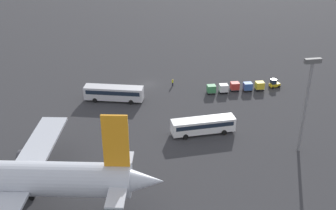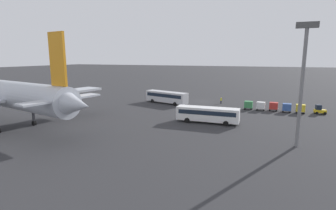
# 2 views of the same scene
# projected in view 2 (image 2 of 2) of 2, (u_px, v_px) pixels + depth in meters

# --- Properties ---
(ground_plane) EXTENTS (600.00, 600.00, 0.00)m
(ground_plane) POSITION_uv_depth(u_px,v_px,m) (203.00, 101.00, 76.94)
(ground_plane) COLOR #2D2D30
(airplane) EXTENTS (42.74, 36.54, 16.35)m
(airplane) POSITION_uv_depth(u_px,v_px,m) (10.00, 95.00, 46.84)
(airplane) COLOR #B2B7C1
(airplane) RESTS_ON ground
(shuttle_bus_near) EXTENTS (13.21, 6.38, 3.31)m
(shuttle_bus_near) POSITION_uv_depth(u_px,v_px,m) (167.00, 96.00, 72.97)
(shuttle_bus_near) COLOR silver
(shuttle_bus_near) RESTS_ON ground
(shuttle_bus_far) EXTENTS (12.26, 3.50, 3.08)m
(shuttle_bus_far) POSITION_uv_depth(u_px,v_px,m) (208.00, 114.00, 51.52)
(shuttle_bus_far) COLOR white
(shuttle_bus_far) RESTS_ON ground
(baggage_tug) EXTENTS (2.58, 1.97, 2.10)m
(baggage_tug) POSITION_uv_depth(u_px,v_px,m) (319.00, 110.00, 59.67)
(baggage_tug) COLOR gold
(baggage_tug) RESTS_ON ground
(worker_person) EXTENTS (0.38, 0.38, 1.74)m
(worker_person) POSITION_uv_depth(u_px,v_px,m) (221.00, 100.00, 72.96)
(worker_person) COLOR #1E1E2D
(worker_person) RESTS_ON ground
(cargo_cart_yellow) EXTENTS (2.08, 1.78, 2.06)m
(cargo_cart_yellow) POSITION_uv_depth(u_px,v_px,m) (300.00, 108.00, 60.30)
(cargo_cart_yellow) COLOR #38383D
(cargo_cart_yellow) RESTS_ON ground
(cargo_cart_blue) EXTENTS (2.08, 1.78, 2.06)m
(cargo_cart_blue) POSITION_uv_depth(u_px,v_px,m) (287.00, 107.00, 61.38)
(cargo_cart_blue) COLOR #38383D
(cargo_cart_blue) RESTS_ON ground
(cargo_cart_red) EXTENTS (2.08, 1.78, 2.06)m
(cargo_cart_red) POSITION_uv_depth(u_px,v_px,m) (274.00, 106.00, 63.06)
(cargo_cart_red) COLOR #38383D
(cargo_cart_red) RESTS_ON ground
(cargo_cart_white) EXTENTS (2.08, 1.78, 2.06)m
(cargo_cart_white) POSITION_uv_depth(u_px,v_px,m) (261.00, 106.00, 63.57)
(cargo_cart_white) COLOR #38383D
(cargo_cart_white) RESTS_ON ground
(cargo_cart_green) EXTENTS (2.08, 1.78, 2.06)m
(cargo_cart_green) POSITION_uv_depth(u_px,v_px,m) (248.00, 105.00, 64.70)
(cargo_cart_green) COLOR #38383D
(cargo_cart_green) RESTS_ON ground
(light_pole) EXTENTS (2.80, 0.70, 17.47)m
(light_pole) POSITION_uv_depth(u_px,v_px,m) (303.00, 72.00, 36.23)
(light_pole) COLOR slate
(light_pole) RESTS_ON ground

